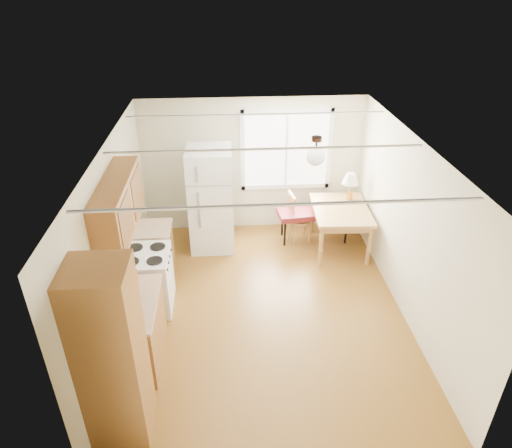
{
  "coord_description": "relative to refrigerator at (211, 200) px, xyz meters",
  "views": [
    {
      "loc": [
        -0.5,
        -5.25,
        4.41
      ],
      "look_at": [
        -0.09,
        0.51,
        1.15
      ],
      "focal_mm": 32.0,
      "sensor_mm": 36.0,
      "label": 1
    }
  ],
  "objects": [
    {
      "name": "room_shell",
      "position": [
        0.77,
        -1.84,
        0.33
      ],
      "size": [
        4.6,
        5.6,
        2.62
      ],
      "color": "#5A3812",
      "rests_on": "ground"
    },
    {
      "name": "kitchen_run",
      "position": [
        -0.94,
        -2.47,
        -0.08
      ],
      "size": [
        0.65,
        3.4,
        2.2
      ],
      "color": "brown",
      "rests_on": "ground"
    },
    {
      "name": "window_unit",
      "position": [
        1.37,
        0.63,
        0.63
      ],
      "size": [
        1.64,
        0.05,
        1.51
      ],
      "color": "white",
      "rests_on": "room_shell"
    },
    {
      "name": "pendant_light",
      "position": [
        1.47,
        -1.44,
        1.32
      ],
      "size": [
        0.26,
        0.26,
        0.4
      ],
      "color": "black",
      "rests_on": "room_shell"
    },
    {
      "name": "refrigerator",
      "position": [
        0.0,
        0.0,
        0.0
      ],
      "size": [
        0.76,
        0.79,
        1.83
      ],
      "rotation": [
        0.0,
        0.0,
        -0.01
      ],
      "color": "white",
      "rests_on": "ground"
    },
    {
      "name": "bench",
      "position": [
        1.85,
        0.07,
        -0.37
      ],
      "size": [
        1.37,
        0.63,
        0.61
      ],
      "rotation": [
        0.0,
        0.0,
        0.11
      ],
      "color": "maroon",
      "rests_on": "ground"
    },
    {
      "name": "dining_table",
      "position": [
        2.23,
        -0.24,
        -0.23
      ],
      "size": [
        1.01,
        1.3,
        0.79
      ],
      "rotation": [
        0.0,
        0.0,
        -0.05
      ],
      "color": "#9E723D",
      "rests_on": "ground"
    },
    {
      "name": "chair",
      "position": [
        1.49,
        0.05,
        -0.38
      ],
      "size": [
        0.43,
        0.42,
        0.94
      ],
      "rotation": [
        0.0,
        0.0,
        0.15
      ],
      "color": "#9E723D",
      "rests_on": "ground"
    },
    {
      "name": "table_lamp",
      "position": [
        2.45,
        0.1,
        0.23
      ],
      "size": [
        0.29,
        0.29,
        0.5
      ],
      "rotation": [
        0.0,
        0.0,
        0.18
      ],
      "color": "#C68C3F",
      "rests_on": "dining_table"
    },
    {
      "name": "coffee_maker",
      "position": [
        -0.95,
        -2.75,
        0.12
      ],
      "size": [
        0.2,
        0.25,
        0.37
      ],
      "rotation": [
        0.0,
        0.0,
        0.1
      ],
      "color": "black",
      "rests_on": "kitchen_run"
    },
    {
      "name": "kettle",
      "position": [
        -0.95,
        -2.24,
        0.06
      ],
      "size": [
        0.1,
        0.1,
        0.2
      ],
      "color": "red",
      "rests_on": "kitchen_run"
    }
  ]
}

